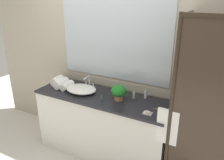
# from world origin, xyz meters

# --- Properties ---
(ground_plane) EXTENTS (8.00, 8.00, 0.00)m
(ground_plane) POSITION_xyz_m (0.00, 0.00, 0.00)
(ground_plane) COLOR silver
(wall_back_with_mirror) EXTENTS (4.40, 0.06, 2.60)m
(wall_back_with_mirror) POSITION_xyz_m (0.00, 0.34, 1.31)
(wall_back_with_mirror) COLOR #B2A893
(wall_back_with_mirror) RESTS_ON ground_plane
(vanity_cabinet) EXTENTS (1.80, 0.58, 0.90)m
(vanity_cabinet) POSITION_xyz_m (0.00, 0.01, 0.45)
(vanity_cabinet) COLOR silver
(vanity_cabinet) RESTS_ON ground_plane
(shower_enclosure) EXTENTS (1.20, 0.59, 2.00)m
(shower_enclosure) POSITION_xyz_m (1.27, -0.19, 1.02)
(shower_enclosure) COLOR #2D2319
(shower_enclosure) RESTS_ON ground_plane
(sink_basin) EXTENTS (0.43, 0.33, 0.08)m
(sink_basin) POSITION_xyz_m (-0.31, -0.01, 0.94)
(sink_basin) COLOR white
(sink_basin) RESTS_ON vanity_cabinet
(faucet) EXTENTS (0.17, 0.16, 0.16)m
(faucet) POSITION_xyz_m (-0.31, 0.17, 0.96)
(faucet) COLOR silver
(faucet) RESTS_ON vanity_cabinet
(potted_plant) EXTENTS (0.19, 0.19, 0.20)m
(potted_plant) POSITION_xyz_m (0.24, 0.00, 1.01)
(potted_plant) COLOR #B77A51
(potted_plant) RESTS_ON vanity_cabinet
(soap_dish) EXTENTS (0.10, 0.07, 0.04)m
(soap_dish) POSITION_xyz_m (0.68, -0.15, 0.91)
(soap_dish) COLOR silver
(soap_dish) RESTS_ON vanity_cabinet
(amenity_bottle_conditioner) EXTENTS (0.03, 0.03, 0.09)m
(amenity_bottle_conditioner) POSITION_xyz_m (0.39, 0.13, 0.94)
(amenity_bottle_conditioner) COLOR silver
(amenity_bottle_conditioner) RESTS_ON vanity_cabinet
(amenity_bottle_body_wash) EXTENTS (0.03, 0.03, 0.10)m
(amenity_bottle_body_wash) POSITION_xyz_m (0.52, 0.21, 0.95)
(amenity_bottle_body_wash) COLOR silver
(amenity_bottle_body_wash) RESTS_ON vanity_cabinet
(amenity_bottle_shampoo) EXTENTS (0.03, 0.03, 0.09)m
(amenity_bottle_shampoo) POSITION_xyz_m (0.05, -0.08, 0.94)
(amenity_bottle_shampoo) COLOR #4C7056
(amenity_bottle_shampoo) RESTS_ON vanity_cabinet
(rolled_towel_near_edge) EXTENTS (0.14, 0.21, 0.12)m
(rolled_towel_near_edge) POSITION_xyz_m (-0.76, 0.03, 0.96)
(rolled_towel_near_edge) COLOR white
(rolled_towel_near_edge) RESTS_ON vanity_cabinet
(rolled_towel_middle) EXTENTS (0.12, 0.23, 0.12)m
(rolled_towel_middle) POSITION_xyz_m (-0.65, -0.01, 0.96)
(rolled_towel_middle) COLOR white
(rolled_towel_middle) RESTS_ON vanity_cabinet
(rolled_towel_far_edge) EXTENTS (0.11, 0.20, 0.10)m
(rolled_towel_far_edge) POSITION_xyz_m (-0.54, -0.03, 0.95)
(rolled_towel_far_edge) COLOR white
(rolled_towel_far_edge) RESTS_ON vanity_cabinet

